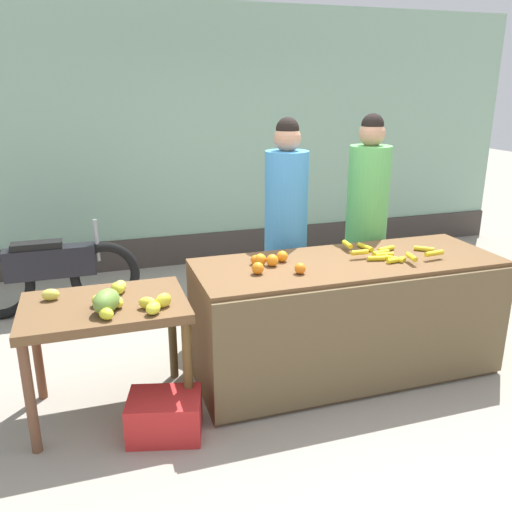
{
  "coord_description": "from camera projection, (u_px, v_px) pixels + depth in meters",
  "views": [
    {
      "loc": [
        -1.35,
        -3.18,
        2.05
      ],
      "look_at": [
        -0.28,
        0.15,
        0.92
      ],
      "focal_mm": 37.1,
      "sensor_mm": 36.0,
      "label": 1
    }
  ],
  "objects": [
    {
      "name": "parked_motorcycle",
      "position": [
        51.0,
        273.0,
        4.9
      ],
      "size": [
        1.6,
        0.18,
        0.88
      ],
      "color": "black",
      "rests_on": "ground"
    },
    {
      "name": "side_table_wooden",
      "position": [
        105.0,
        318.0,
        3.31
      ],
      "size": [
        1.01,
        0.69,
        0.77
      ],
      "color": "brown",
      "rests_on": "ground"
    },
    {
      "name": "banana_bunch_pile",
      "position": [
        389.0,
        253.0,
        3.82
      ],
      "size": [
        0.68,
        0.54,
        0.07
      ],
      "color": "gold",
      "rests_on": "fruit_stall_counter"
    },
    {
      "name": "produce_sack",
      "position": [
        204.0,
        320.0,
        4.22
      ],
      "size": [
        0.34,
        0.39,
        0.54
      ],
      "primitive_type": "ellipsoid",
      "rotation": [
        0.0,
        0.0,
        1.7
      ],
      "color": "tan",
      "rests_on": "ground"
    },
    {
      "name": "vendor_woman_green_shirt",
      "position": [
        366.0,
        226.0,
        4.43
      ],
      "size": [
        0.34,
        0.34,
        1.85
      ],
      "color": "#33333D",
      "rests_on": "ground"
    },
    {
      "name": "fruit_stall_counter",
      "position": [
        346.0,
        318.0,
        3.86
      ],
      "size": [
        2.19,
        0.81,
        0.87
      ],
      "color": "brown",
      "rests_on": "ground"
    },
    {
      "name": "ground_plane",
      "position": [
        298.0,
        377.0,
        3.9
      ],
      "size": [
        24.0,
        24.0,
        0.0
      ],
      "primitive_type": "plane",
      "color": "gray"
    },
    {
      "name": "market_wall_back",
      "position": [
        205.0,
        141.0,
        6.15
      ],
      "size": [
        7.96,
        0.23,
        2.93
      ],
      "color": "#8CB299",
      "rests_on": "ground"
    },
    {
      "name": "vendor_woman_blue_shirt",
      "position": [
        286.0,
        233.0,
        4.24
      ],
      "size": [
        0.34,
        0.34,
        1.83
      ],
      "color": "#33333D",
      "rests_on": "ground"
    },
    {
      "name": "mango_papaya_pile",
      "position": [
        114.0,
        300.0,
        3.19
      ],
      "size": [
        0.78,
        0.55,
        0.14
      ],
      "color": "yellow",
      "rests_on": "side_table_wooden"
    },
    {
      "name": "produce_crate",
      "position": [
        165.0,
        416.0,
        3.23
      ],
      "size": [
        0.51,
        0.42,
        0.26
      ],
      "primitive_type": "cube",
      "rotation": [
        0.0,
        0.0,
        -0.25
      ],
      "color": "red",
      "rests_on": "ground"
    },
    {
      "name": "orange_pile",
      "position": [
        271.0,
        262.0,
        3.58
      ],
      "size": [
        0.34,
        0.35,
        0.08
      ],
      "color": "orange",
      "rests_on": "fruit_stall_counter"
    }
  ]
}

